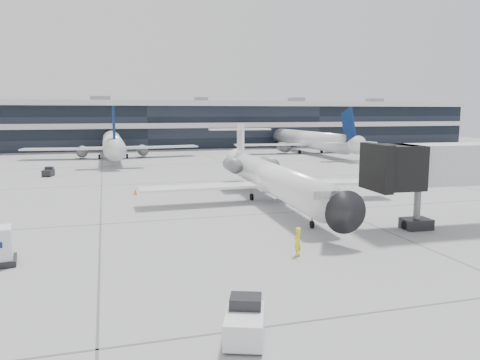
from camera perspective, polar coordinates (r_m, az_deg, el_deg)
name	(u,v)px	position (r m, az deg, el deg)	size (l,w,h in m)	color
ground	(226,216)	(38.90, -1.72, -4.44)	(220.00, 220.00, 0.00)	gray
terminal	(144,127)	(119.18, -11.68, 6.39)	(170.00, 22.00, 10.00)	black
bg_jet_center	(113,158)	(92.17, -15.21, 2.66)	(32.00, 40.00, 9.60)	silver
bg_jet_right	(307,153)	(101.04, 8.13, 3.33)	(32.00, 40.00, 9.60)	silver
regional_jet	(270,177)	(44.81, 3.73, 0.42)	(24.89, 31.06, 7.17)	white
ramp_worker	(297,241)	(28.48, 7.00, -7.44)	(0.64, 0.42, 1.76)	#FFF51A
baggage_tug	(245,322)	(18.48, 0.60, -16.94)	(2.18, 2.76, 1.54)	white
traffic_cone	(135,192)	(50.19, -12.63, -1.41)	(0.54, 0.54, 0.62)	orange
far_tug	(48,172)	(68.07, -22.32, 0.90)	(1.55, 2.16, 1.24)	black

